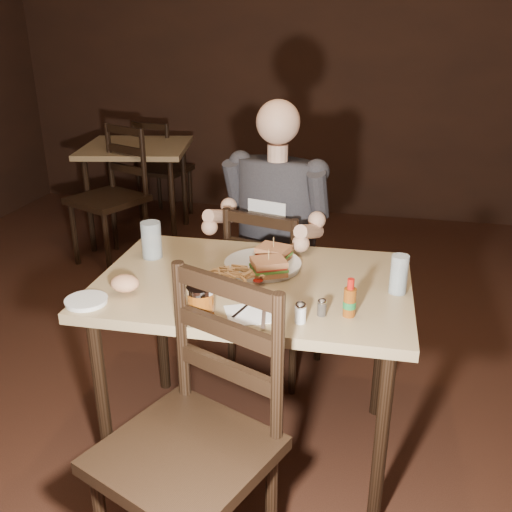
% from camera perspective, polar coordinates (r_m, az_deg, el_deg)
% --- Properties ---
extents(room_shell, '(7.00, 7.00, 7.00)m').
position_cam_1_polar(room_shell, '(1.72, -0.60, 13.07)').
color(room_shell, black).
rests_on(room_shell, ground).
extents(main_table, '(1.20, 0.81, 0.77)m').
position_cam_1_polar(main_table, '(2.20, -0.29, -4.43)').
color(main_table, tan).
rests_on(main_table, ground).
extents(bg_table, '(0.94, 0.94, 0.77)m').
position_cam_1_polar(bg_table, '(4.68, -11.85, 9.72)').
color(bg_table, tan).
rests_on(bg_table, ground).
extents(chair_far, '(0.51, 0.54, 0.90)m').
position_cam_1_polar(chair_far, '(2.83, 2.06, -3.37)').
color(chair_far, black).
rests_on(chair_far, ground).
extents(chair_near, '(0.62, 0.64, 1.00)m').
position_cam_1_polar(chair_near, '(1.79, -7.12, -19.02)').
color(chair_near, black).
rests_on(chair_near, ground).
extents(bg_chair_far, '(0.48, 0.51, 0.88)m').
position_cam_1_polar(bg_chair_far, '(5.23, -9.18, 8.55)').
color(bg_chair_far, black).
rests_on(bg_chair_far, ground).
extents(bg_chair_near, '(0.62, 0.64, 0.98)m').
position_cam_1_polar(bg_chair_near, '(4.25, -14.65, 5.56)').
color(bg_chair_near, black).
rests_on(bg_chair_near, ground).
extents(diner, '(0.61, 0.53, 0.90)m').
position_cam_1_polar(diner, '(2.61, 1.77, 5.45)').
color(diner, '#2A2B2F').
rests_on(diner, chair_far).
extents(dinner_plate, '(0.31, 0.31, 0.02)m').
position_cam_1_polar(dinner_plate, '(2.27, 0.68, -0.93)').
color(dinner_plate, white).
rests_on(dinner_plate, main_table).
extents(sandwich_left, '(0.14, 0.13, 0.10)m').
position_cam_1_polar(sandwich_left, '(2.28, 1.76, 0.76)').
color(sandwich_left, '#BD7542').
rests_on(sandwich_left, dinner_plate).
extents(sandwich_right, '(0.16, 0.15, 0.10)m').
position_cam_1_polar(sandwich_right, '(2.15, 1.28, -0.53)').
color(sandwich_right, '#BD7542').
rests_on(sandwich_right, dinner_plate).
extents(fries_pile, '(0.25, 0.18, 0.04)m').
position_cam_1_polar(fries_pile, '(2.16, -1.88, -1.52)').
color(fries_pile, '#E4AF6F').
rests_on(fries_pile, dinner_plate).
extents(ketchup_dollop, '(0.04, 0.04, 0.01)m').
position_cam_1_polar(ketchup_dollop, '(2.11, 0.21, -2.46)').
color(ketchup_dollop, maroon).
rests_on(ketchup_dollop, dinner_plate).
extents(glass_left, '(0.08, 0.08, 0.15)m').
position_cam_1_polar(glass_left, '(2.38, -10.41, 1.59)').
color(glass_left, silver).
rests_on(glass_left, main_table).
extents(glass_right, '(0.06, 0.06, 0.14)m').
position_cam_1_polar(glass_right, '(2.10, 14.10, -1.79)').
color(glass_right, silver).
rests_on(glass_right, main_table).
extents(hot_sauce, '(0.04, 0.04, 0.14)m').
position_cam_1_polar(hot_sauce, '(1.91, 9.37, -4.12)').
color(hot_sauce, brown).
rests_on(hot_sauce, main_table).
extents(salt_shaker, '(0.04, 0.04, 0.07)m').
position_cam_1_polar(salt_shaker, '(1.86, 4.46, -5.70)').
color(salt_shaker, white).
rests_on(salt_shaker, main_table).
extents(pepper_shaker, '(0.03, 0.03, 0.06)m').
position_cam_1_polar(pepper_shaker, '(1.91, 6.60, -5.15)').
color(pepper_shaker, '#38332D').
rests_on(pepper_shaker, main_table).
extents(syrup_dispenser, '(0.09, 0.09, 0.12)m').
position_cam_1_polar(syrup_dispenser, '(1.88, -5.53, -4.70)').
color(syrup_dispenser, brown).
rests_on(syrup_dispenser, main_table).
extents(napkin, '(0.21, 0.20, 0.00)m').
position_cam_1_polar(napkin, '(1.92, -0.56, -5.81)').
color(napkin, white).
rests_on(napkin, main_table).
extents(knife, '(0.05, 0.20, 0.00)m').
position_cam_1_polar(knife, '(1.91, 0.79, -5.81)').
color(knife, silver).
rests_on(knife, napkin).
extents(fork, '(0.05, 0.14, 0.00)m').
position_cam_1_polar(fork, '(1.94, -1.27, -5.29)').
color(fork, silver).
rests_on(fork, napkin).
extents(side_plate, '(0.15, 0.15, 0.01)m').
position_cam_1_polar(side_plate, '(2.08, -16.61, -4.41)').
color(side_plate, white).
rests_on(side_plate, main_table).
extents(bread_roll, '(0.11, 0.09, 0.06)m').
position_cam_1_polar(bread_roll, '(2.09, -12.98, -2.68)').
color(bread_roll, tan).
rests_on(bread_roll, side_plate).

